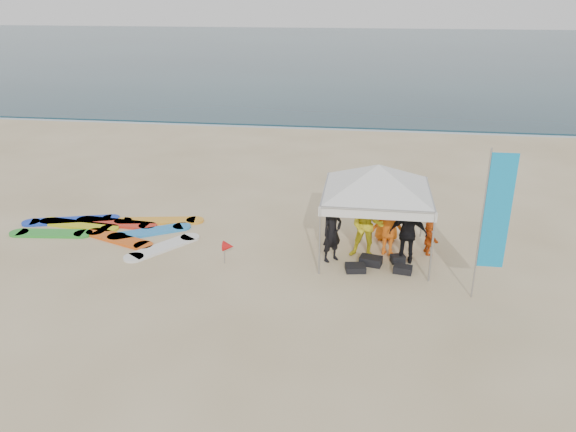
{
  "coord_description": "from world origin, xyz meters",
  "views": [
    {
      "loc": [
        2.53,
        -10.77,
        6.63
      ],
      "look_at": [
        0.61,
        2.6,
        1.2
      ],
      "focal_mm": 35.0,
      "sensor_mm": 36.0,
      "label": 1
    }
  ],
  "objects_px": {
    "person_seated": "(429,237)",
    "canopy_tent": "(379,165)",
    "person_black_b": "(408,233)",
    "feather_flag": "(495,214)",
    "person_yellow": "(367,226)",
    "person_orange_b": "(388,212)",
    "surfboard_spread": "(112,229)",
    "person_orange_a": "(389,227)",
    "marker_pennant": "(228,246)",
    "person_black_a": "(332,233)"
  },
  "relations": [
    {
      "from": "person_seated",
      "to": "canopy_tent",
      "type": "xyz_separation_m",
      "value": [
        -1.47,
        -0.24,
        2.04
      ]
    },
    {
      "from": "person_black_b",
      "to": "feather_flag",
      "type": "distance_m",
      "value": 2.68
    },
    {
      "from": "person_yellow",
      "to": "person_seated",
      "type": "height_order",
      "value": "person_yellow"
    },
    {
      "from": "person_orange_b",
      "to": "surfboard_spread",
      "type": "height_order",
      "value": "person_orange_b"
    },
    {
      "from": "person_orange_a",
      "to": "marker_pennant",
      "type": "relative_size",
      "value": 2.48
    },
    {
      "from": "canopy_tent",
      "to": "person_orange_b",
      "type": "bearing_deg",
      "value": 70.83
    },
    {
      "from": "person_seated",
      "to": "surfboard_spread",
      "type": "height_order",
      "value": "person_seated"
    },
    {
      "from": "person_orange_b",
      "to": "feather_flag",
      "type": "height_order",
      "value": "feather_flag"
    },
    {
      "from": "feather_flag",
      "to": "surfboard_spread",
      "type": "bearing_deg",
      "value": 166.14
    },
    {
      "from": "person_black_a",
      "to": "canopy_tent",
      "type": "distance_m",
      "value": 2.11
    },
    {
      "from": "person_black_b",
      "to": "feather_flag",
      "type": "relative_size",
      "value": 0.46
    },
    {
      "from": "person_black_b",
      "to": "surfboard_spread",
      "type": "distance_m",
      "value": 8.65
    },
    {
      "from": "person_black_a",
      "to": "marker_pennant",
      "type": "height_order",
      "value": "person_black_a"
    },
    {
      "from": "person_black_a",
      "to": "person_yellow",
      "type": "height_order",
      "value": "person_yellow"
    },
    {
      "from": "person_orange_b",
      "to": "canopy_tent",
      "type": "distance_m",
      "value": 1.97
    },
    {
      "from": "marker_pennant",
      "to": "person_black_a",
      "type": "bearing_deg",
      "value": 12.51
    },
    {
      "from": "person_orange_a",
      "to": "person_seated",
      "type": "distance_m",
      "value": 1.15
    },
    {
      "from": "person_black_a",
      "to": "person_orange_b",
      "type": "height_order",
      "value": "person_orange_b"
    },
    {
      "from": "person_yellow",
      "to": "person_orange_b",
      "type": "distance_m",
      "value": 1.36
    },
    {
      "from": "person_yellow",
      "to": "feather_flag",
      "type": "xyz_separation_m",
      "value": [
        2.75,
        -1.79,
        1.2
      ]
    },
    {
      "from": "feather_flag",
      "to": "person_black_b",
      "type": "bearing_deg",
      "value": 136.01
    },
    {
      "from": "person_orange_b",
      "to": "surfboard_spread",
      "type": "distance_m",
      "value": 8.12
    },
    {
      "from": "person_black_a",
      "to": "marker_pennant",
      "type": "bearing_deg",
      "value": 150.52
    },
    {
      "from": "person_yellow",
      "to": "marker_pennant",
      "type": "height_order",
      "value": "person_yellow"
    },
    {
      "from": "feather_flag",
      "to": "surfboard_spread",
      "type": "relative_size",
      "value": 0.66
    },
    {
      "from": "person_yellow",
      "to": "marker_pennant",
      "type": "relative_size",
      "value": 2.83
    },
    {
      "from": "person_orange_a",
      "to": "canopy_tent",
      "type": "xyz_separation_m",
      "value": [
        -0.38,
        -0.07,
        1.72
      ]
    },
    {
      "from": "person_orange_a",
      "to": "person_seated",
      "type": "bearing_deg",
      "value": -157.04
    },
    {
      "from": "marker_pennant",
      "to": "surfboard_spread",
      "type": "bearing_deg",
      "value": 157.43
    },
    {
      "from": "person_black_a",
      "to": "canopy_tent",
      "type": "relative_size",
      "value": 0.42
    },
    {
      "from": "person_orange_b",
      "to": "person_orange_a",
      "type": "bearing_deg",
      "value": 89.21
    },
    {
      "from": "feather_flag",
      "to": "marker_pennant",
      "type": "bearing_deg",
      "value": 172.05
    },
    {
      "from": "feather_flag",
      "to": "surfboard_spread",
      "type": "height_order",
      "value": "feather_flag"
    },
    {
      "from": "person_black_a",
      "to": "person_yellow",
      "type": "relative_size",
      "value": 0.88
    },
    {
      "from": "person_seated",
      "to": "feather_flag",
      "type": "bearing_deg",
      "value": -163.73
    },
    {
      "from": "feather_flag",
      "to": "person_yellow",
      "type": "bearing_deg",
      "value": 147.01
    },
    {
      "from": "person_orange_a",
      "to": "feather_flag",
      "type": "height_order",
      "value": "feather_flag"
    },
    {
      "from": "person_black_b",
      "to": "person_orange_b",
      "type": "bearing_deg",
      "value": -65.39
    },
    {
      "from": "surfboard_spread",
      "to": "person_yellow",
      "type": "bearing_deg",
      "value": -5.66
    },
    {
      "from": "marker_pennant",
      "to": "surfboard_spread",
      "type": "relative_size",
      "value": 0.12
    },
    {
      "from": "canopy_tent",
      "to": "feather_flag",
      "type": "distance_m",
      "value": 3.26
    },
    {
      "from": "person_black_b",
      "to": "canopy_tent",
      "type": "relative_size",
      "value": 0.43
    },
    {
      "from": "person_yellow",
      "to": "feather_flag",
      "type": "height_order",
      "value": "feather_flag"
    },
    {
      "from": "person_black_a",
      "to": "canopy_tent",
      "type": "height_order",
      "value": "canopy_tent"
    },
    {
      "from": "canopy_tent",
      "to": "person_yellow",
      "type": "bearing_deg",
      "value": -135.08
    },
    {
      "from": "person_yellow",
      "to": "person_black_b",
      "type": "distance_m",
      "value": 1.08
    },
    {
      "from": "person_seated",
      "to": "person_orange_a",
      "type": "bearing_deg",
      "value": 89.52
    },
    {
      "from": "surfboard_spread",
      "to": "person_orange_b",
      "type": "bearing_deg",
      "value": 3.45
    },
    {
      "from": "person_orange_a",
      "to": "canopy_tent",
      "type": "height_order",
      "value": "canopy_tent"
    },
    {
      "from": "canopy_tent",
      "to": "feather_flag",
      "type": "xyz_separation_m",
      "value": [
        2.54,
        -2.0,
        -0.41
      ]
    }
  ]
}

